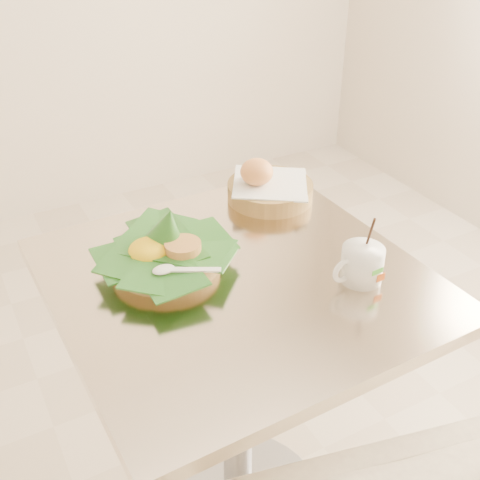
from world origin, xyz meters
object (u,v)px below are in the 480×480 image
cafe_table (237,358)px  bread_basket (268,187)px  coffee_mug (361,263)px  rice_basket (165,250)px

cafe_table → bread_basket: (0.22, 0.25, 0.25)m
bread_basket → coffee_mug: coffee_mug is taller
rice_basket → bread_basket: (0.33, 0.15, -0.01)m
bread_basket → coffee_mug: bearing=-91.6°
rice_basket → coffee_mug: (0.31, -0.23, 0.00)m
cafe_table → rice_basket: bearing=137.6°
rice_basket → bread_basket: 0.36m
cafe_table → rice_basket: size_ratio=2.73×
cafe_table → rice_basket: rice_basket is taller
rice_basket → bread_basket: size_ratio=1.14×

